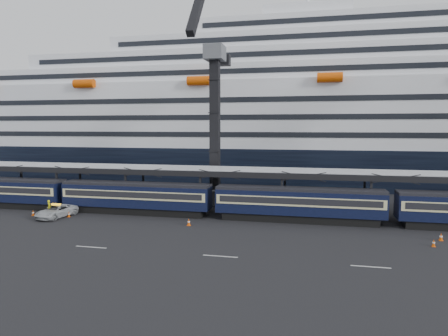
% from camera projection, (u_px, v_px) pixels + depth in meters
% --- Properties ---
extents(ground, '(260.00, 260.00, 0.00)m').
position_uv_depth(ground, '(388.00, 253.00, 34.46)').
color(ground, black).
rests_on(ground, ground).
extents(train, '(133.05, 3.00, 4.05)m').
position_uv_depth(train, '(329.00, 204.00, 44.94)').
color(train, black).
rests_on(train, ground).
extents(canopy, '(130.00, 6.25, 5.53)m').
position_uv_depth(canopy, '(368.00, 174.00, 47.53)').
color(canopy, '#999CA1').
rests_on(canopy, ground).
extents(cruise_ship, '(214.09, 28.84, 34.00)m').
position_uv_depth(cruise_ship, '(341.00, 119.00, 78.12)').
color(cruise_ship, black).
rests_on(cruise_ship, ground).
extents(crane_dark_near, '(4.50, 17.75, 35.08)m').
position_uv_depth(crane_dark_near, '(214.00, 119.00, 55.54)').
color(crane_dark_near, '#505358').
rests_on(crane_dark_near, ground).
extents(pickup_truck, '(3.25, 5.72, 1.51)m').
position_uv_depth(pickup_truck, '(56.00, 211.00, 47.91)').
color(pickup_truck, '#ABAEB2').
rests_on(pickup_truck, ground).
extents(worker, '(0.76, 0.73, 1.74)m').
position_uv_depth(worker, '(49.00, 207.00, 49.83)').
color(worker, yellow).
rests_on(worker, ground).
extents(traffic_cone_a, '(0.34, 0.34, 0.67)m').
position_uv_depth(traffic_cone_a, '(69.00, 214.00, 48.13)').
color(traffic_cone_a, '#DA4D06').
rests_on(traffic_cone_a, ground).
extents(traffic_cone_b, '(0.35, 0.35, 0.69)m').
position_uv_depth(traffic_cone_b, '(33.00, 213.00, 48.85)').
color(traffic_cone_b, '#DA4D06').
rests_on(traffic_cone_b, ground).
extents(traffic_cone_c, '(0.40, 0.40, 0.81)m').
position_uv_depth(traffic_cone_c, '(189.00, 222.00, 43.94)').
color(traffic_cone_c, '#DA4D06').
rests_on(traffic_cone_c, ground).
extents(traffic_cone_d, '(0.38, 0.38, 0.77)m').
position_uv_depth(traffic_cone_d, '(441.00, 237.00, 38.13)').
color(traffic_cone_d, '#DA4D06').
rests_on(traffic_cone_d, ground).
extents(traffic_cone_e, '(0.35, 0.35, 0.69)m').
position_uv_depth(traffic_cone_e, '(434.00, 243.00, 36.22)').
color(traffic_cone_e, '#DA4D06').
rests_on(traffic_cone_e, ground).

